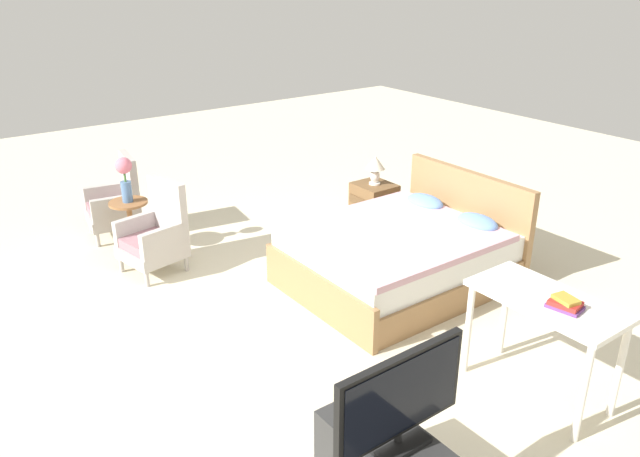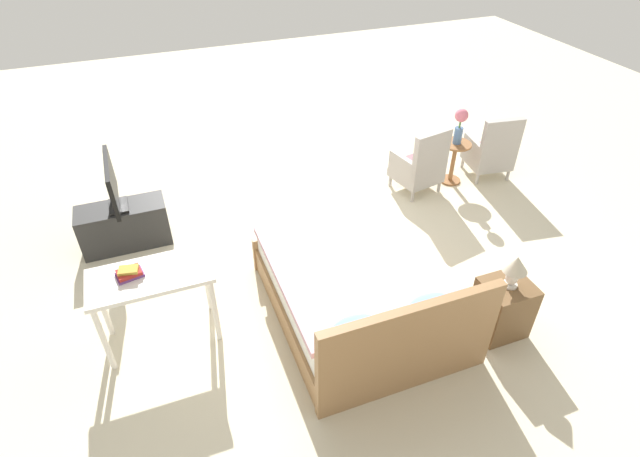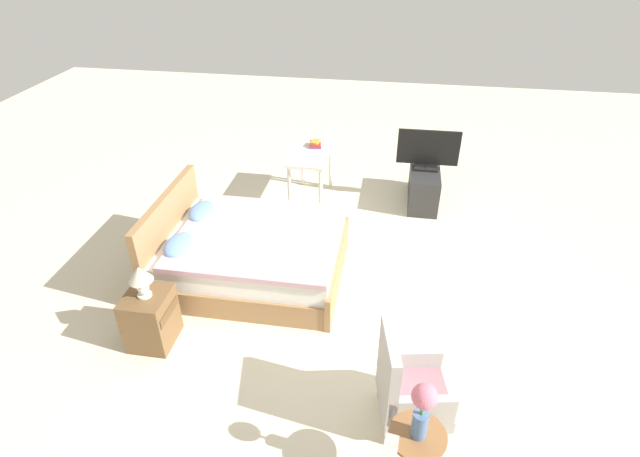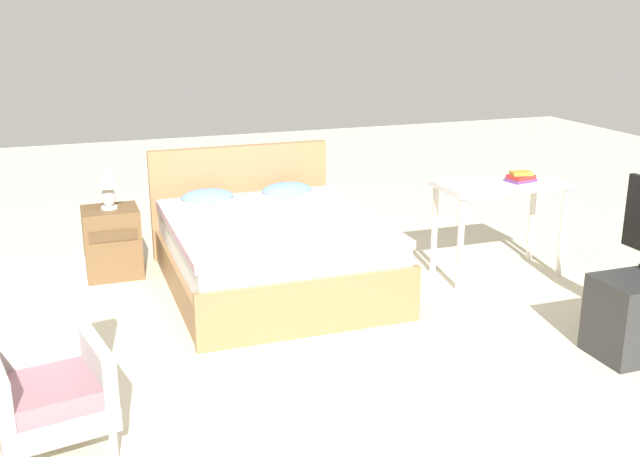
% 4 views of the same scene
% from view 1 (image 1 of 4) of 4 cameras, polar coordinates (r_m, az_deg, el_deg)
% --- Properties ---
extents(ground_plane, '(16.00, 16.00, 0.00)m').
position_cam_1_polar(ground_plane, '(5.77, -1.49, -6.75)').
color(ground_plane, beige).
extents(bed, '(1.59, 1.98, 0.96)m').
position_cam_1_polar(bed, '(6.03, 7.46, -2.36)').
color(bed, '#997047').
rests_on(bed, ground_plane).
extents(armchair_by_window_left, '(0.61, 0.61, 0.92)m').
position_cam_1_polar(armchair_by_window_left, '(7.40, -18.05, 2.16)').
color(armchair_by_window_left, '#ADA8A3').
rests_on(armchair_by_window_left, ground_plane).
extents(armchair_by_window_right, '(0.63, 0.63, 0.92)m').
position_cam_1_polar(armchair_by_window_right, '(6.42, -14.76, -0.62)').
color(armchair_by_window_right, '#ADA8A3').
rests_on(armchair_by_window_right, ground_plane).
extents(side_table, '(0.40, 0.40, 0.58)m').
position_cam_1_polar(side_table, '(6.89, -16.94, 0.68)').
color(side_table, '#936038').
rests_on(side_table, ground_plane).
extents(flower_vase, '(0.17, 0.17, 0.48)m').
position_cam_1_polar(flower_vase, '(6.72, -17.43, 4.70)').
color(flower_vase, '#4C709E').
rests_on(flower_vase, side_table).
extents(nightstand, '(0.44, 0.41, 0.57)m').
position_cam_1_polar(nightstand, '(7.21, 4.93, 1.94)').
color(nightstand, brown).
rests_on(nightstand, ground_plane).
extents(table_lamp, '(0.22, 0.22, 0.33)m').
position_cam_1_polar(table_lamp, '(7.05, 5.07, 5.72)').
color(table_lamp, silver).
rests_on(table_lamp, nightstand).
extents(tv_flatscreen, '(0.20, 0.83, 0.56)m').
position_cam_1_polar(tv_flatscreen, '(3.33, 7.37, -15.27)').
color(tv_flatscreen, black).
rests_on(tv_flatscreen, tv_stand).
extents(vanity_desk, '(1.04, 0.52, 0.78)m').
position_cam_1_polar(vanity_desk, '(4.58, 19.92, -7.26)').
color(vanity_desk, silver).
rests_on(vanity_desk, ground_plane).
extents(book_stack, '(0.24, 0.19, 0.08)m').
position_cam_1_polar(book_stack, '(4.41, 21.51, -6.41)').
color(book_stack, '#66387A').
rests_on(book_stack, vanity_desk).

